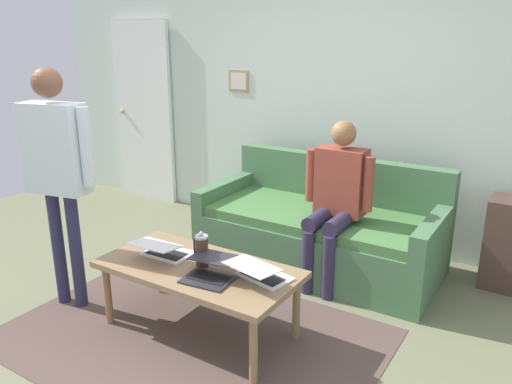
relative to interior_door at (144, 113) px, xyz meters
The scene contains 12 objects.
ground_plane 3.35m from the interior_door, 138.54° to the left, with size 7.68×7.68×0.00m, color #6E7151.
area_rug 3.29m from the interior_door, 138.53° to the left, with size 2.37×1.67×0.01m, color brown.
back_wall 2.41m from the interior_door, behind, with size 7.04×0.11×2.70m.
interior_door is the anchor object (origin of this frame).
couch 2.75m from the interior_door, 166.55° to the left, with size 1.97×0.93×0.88m.
coffee_table 3.12m from the interior_door, 139.93° to the left, with size 1.30×0.65×0.47m.
laptop_left 3.29m from the interior_door, 140.58° to the left, with size 0.33×0.34×0.12m.
laptop_center 2.90m from the interior_door, 136.13° to the left, with size 0.34×0.36×0.14m.
laptop_right 3.41m from the interior_door, 145.43° to the left, with size 0.38×0.38×0.12m.
french_press 3.09m from the interior_door, 140.45° to the left, with size 0.10×0.08×0.24m.
person_standing 2.57m from the interior_door, 121.27° to the left, with size 0.59×0.28×1.69m.
person_seated 2.94m from the interior_door, 163.22° to the left, with size 0.55×0.51×1.28m.
Camera 1 is at (-1.84, 2.15, 1.89)m, focal length 35.30 mm.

